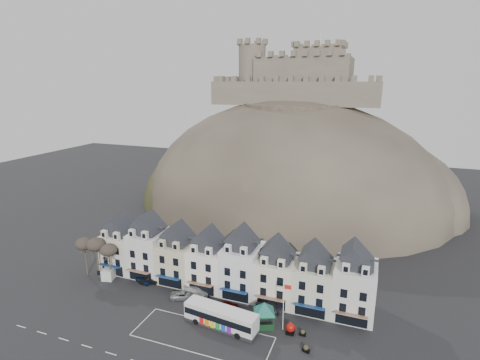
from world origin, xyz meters
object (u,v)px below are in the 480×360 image
Objects in this scene: red_buoy at (290,328)px; car_silver at (184,295)px; bus at (221,317)px; car_black at (150,281)px; car_maroon at (228,306)px; flagpole at (284,303)px; car_navy at (144,280)px; bus_shelter at (264,308)px; car_charcoal at (269,306)px; car_white at (196,291)px; white_van at (111,271)px.

red_buoy is 0.39× the size of car_silver.
bus is 11.34m from red_buoy.
car_maroon is at bearing -121.50° from car_black.
flagpole reaches higher than car_navy.
bus_shelter is 8.20m from car_maroon.
car_black reaches higher than car_maroon.
car_charcoal is (-4.88, 4.89, -0.16)m from red_buoy.
bus_shelter reaches higher than car_black.
car_white is 7.57m from car_maroon.
flagpole reaches higher than car_black.
bus is 2.41× the size of white_van.
red_buoy is 0.50× the size of car_navy.
white_van reaches higher than red_buoy.
white_van reaches higher than car_navy.
car_white is (11.75, -0.21, 0.10)m from car_navy.
car_white reaches higher than car_maroon.
flagpole reaches higher than red_buoy.
car_charcoal is at bearing 56.68° from bus.
flagpole reaches higher than car_maroon.
car_charcoal is at bearing 129.97° from flagpole.
car_navy is 26.12m from car_charcoal.
flagpole is at bearing 24.14° from bus.
flagpole is 29.03m from car_black.
car_navy is 1.34m from car_black.
car_black is (9.23, 0.13, -0.48)m from white_van.
bus_shelter is at bearing -92.09° from car_white.
car_charcoal is at bearing -75.28° from car_white.
car_white is at bearing -115.86° from car_black.
car_silver is (-19.54, 2.26, -4.12)m from flagpole.
car_charcoal is (6.16, 7.26, -1.16)m from bus.
red_buoy is at bearing -114.77° from car_maroon.
bus is 9.59m from car_charcoal.
bus is at bearing -179.68° from bus_shelter.
flagpole reaches higher than white_van.
car_navy is 0.73× the size of car_white.
car_black is at bearing 69.90° from car_maroon.
bus_shelter is 1.67× the size of car_maroon.
car_silver is (18.06, -2.17, -0.46)m from white_van.
flagpole is 30.29m from car_navy.
car_maroon is at bearing -82.48° from car_navy.
bus reaches higher than car_maroon.
car_black is at bearing -13.63° from white_van.
bus_shelter is (6.49, 2.84, 1.39)m from bus.
car_white is (10.44, -0.44, 0.09)m from car_black.
red_buoy is at bearing -89.68° from car_white.
white_van reaches higher than car_maroon.
red_buoy is 30.14m from car_black.
car_charcoal is (7.08, 2.19, 0.16)m from car_maroon.
red_buoy is 0.22× the size of flagpole.
flagpole is 1.74× the size of car_charcoal.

